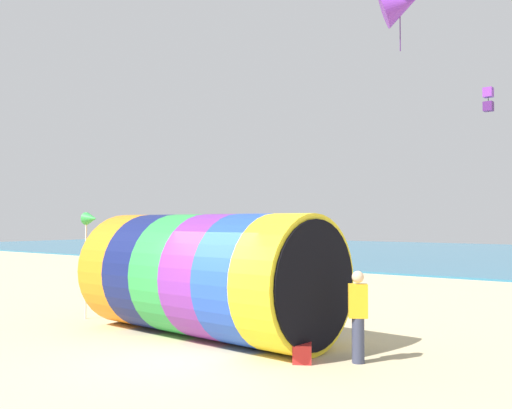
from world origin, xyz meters
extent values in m
plane|color=#CCBA8C|center=(0.00, 0.00, 0.00)|extent=(120.00, 120.00, 0.00)
cylinder|color=orange|center=(-3.85, 1.74, 1.44)|extent=(1.26, 2.96, 2.89)
cylinder|color=navy|center=(-2.79, 1.66, 1.44)|extent=(1.26, 2.96, 2.89)
cylinder|color=green|center=(-1.74, 1.59, 1.44)|extent=(1.26, 2.96, 2.89)
cylinder|color=purple|center=(-0.68, 1.51, 1.44)|extent=(1.26, 2.96, 2.89)
cylinder|color=blue|center=(0.38, 1.44, 1.44)|extent=(1.26, 2.96, 2.89)
cylinder|color=yellow|center=(1.44, 1.36, 1.44)|extent=(1.26, 2.96, 2.89)
cylinder|color=black|center=(1.99, 1.32, 1.44)|extent=(0.25, 2.66, 2.66)
cylinder|color=#383D56|center=(2.84, 1.46, 0.43)|extent=(0.24, 0.24, 0.87)
cube|color=yellow|center=(2.84, 1.46, 1.19)|extent=(0.42, 0.38, 0.65)
sphere|color=beige|center=(2.84, 1.46, 1.65)|extent=(0.23, 0.23, 0.23)
cone|color=purple|center=(1.14, 7.64, 9.20)|extent=(1.58, 1.44, 1.28)
cylinder|color=#4C1E6B|center=(1.14, 7.64, 8.38)|extent=(0.03, 0.03, 1.09)
cube|color=purple|center=(1.86, 14.46, 7.72)|extent=(0.34, 0.34, 0.37)
cube|color=#4C1E6B|center=(1.86, 14.46, 7.17)|extent=(0.34, 0.34, 0.37)
cylinder|color=black|center=(1.86, 14.46, 7.44)|extent=(0.02, 0.02, 0.98)
cylinder|color=#726651|center=(-11.89, 9.06, 0.41)|extent=(0.24, 0.24, 0.81)
cube|color=#232328|center=(-11.89, 9.06, 1.12)|extent=(0.42, 0.40, 0.61)
sphere|color=#9E7051|center=(-11.89, 9.06, 1.56)|extent=(0.22, 0.22, 0.22)
cylinder|color=silver|center=(-5.51, 1.34, 1.49)|extent=(0.05, 0.05, 2.97)
cone|color=green|center=(-5.29, 1.34, 2.79)|extent=(0.45, 0.36, 0.36)
cube|color=red|center=(1.94, 0.87, 0.18)|extent=(0.58, 0.63, 0.36)
camera|label=1|loc=(7.92, -8.52, 2.74)|focal=40.00mm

